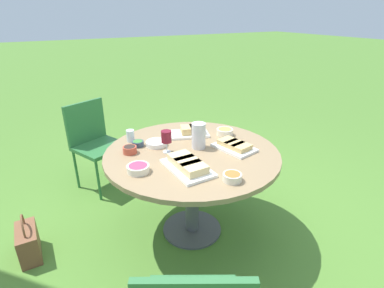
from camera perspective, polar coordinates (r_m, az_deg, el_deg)
ground_plane at (r=2.67m, az=0.00°, el=-15.92°), size 40.00×40.00×0.00m
dining_table at (r=2.31m, az=0.00°, el=-3.65°), size 1.32×1.32×0.74m
chair_near_left at (r=3.21m, az=-18.11°, el=0.99°), size 0.56×0.57×0.89m
water_pitcher at (r=2.29m, az=1.27°, el=1.62°), size 0.12×0.11×0.20m
wine_glass at (r=2.21m, az=-4.90°, el=1.29°), size 0.08×0.08×0.17m
platter_bread_main at (r=2.00m, az=-0.87°, el=-4.02°), size 0.40×0.24×0.07m
platter_charcuterie at (r=2.55m, az=-0.27°, el=2.41°), size 0.30×0.39×0.08m
platter_sandwich_side at (r=2.31m, az=8.05°, el=-0.36°), size 0.35×0.27×0.06m
bowl_fries at (r=2.56m, az=6.26°, el=2.35°), size 0.14×0.14×0.06m
bowl_salad at (r=2.38m, az=-10.27°, el=0.14°), size 0.09×0.09×0.04m
bowl_olives at (r=2.27m, az=-11.77°, el=-1.01°), size 0.10×0.10×0.05m
bowl_dip_red at (r=2.00m, az=-10.22°, el=-4.56°), size 0.15×0.15×0.05m
bowl_dip_cream at (r=2.37m, az=-6.83°, el=0.17°), size 0.16×0.16×0.04m
bowl_roasted_veg at (r=1.89m, az=7.67°, el=-6.22°), size 0.12×0.12×0.05m
cup_water_near at (r=2.47m, az=-11.65°, el=1.55°), size 0.06×0.06×0.10m
handbag at (r=2.66m, az=-28.73°, el=-16.08°), size 0.30×0.14×0.37m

